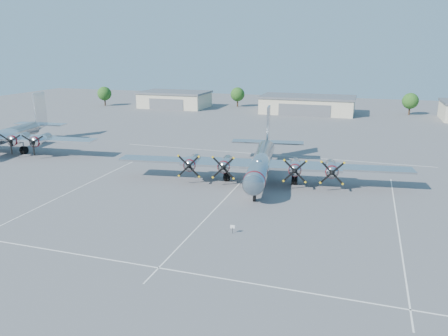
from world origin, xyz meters
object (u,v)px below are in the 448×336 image
(hangar_west, at_px, (175,99))
(main_bomber_b29, at_px, (261,179))
(tree_west, at_px, (238,94))
(info_placard, at_px, (232,228))
(bomber_west, at_px, (9,151))
(hangar_center, at_px, (307,104))
(tree_east, at_px, (410,101))
(tree_far_west, at_px, (104,94))

(hangar_west, distance_m, main_bomber_b29, 87.22)
(tree_west, relative_size, info_placard, 6.76)
(hangar_west, bearing_deg, bomber_west, -93.97)
(hangar_center, height_order, tree_west, tree_west)
(hangar_west, distance_m, bomber_west, 70.02)
(hangar_center, distance_m, main_bomber_b29, 73.14)
(hangar_west, distance_m, tree_east, 75.26)
(tree_far_west, relative_size, main_bomber_b29, 0.15)
(tree_far_west, bearing_deg, tree_west, 14.93)
(info_placard, bearing_deg, hangar_center, 87.18)
(tree_west, xyz_separation_m, bomber_west, (-24.85, -77.83, -4.22))
(info_placard, bearing_deg, main_bomber_b29, 89.21)
(tree_far_west, height_order, tree_east, same)
(hangar_west, bearing_deg, hangar_center, -0.00)
(hangar_west, relative_size, info_placard, 23.02)
(hangar_west, relative_size, hangar_center, 0.79)
(hangar_center, bearing_deg, tree_east, 11.38)
(tree_far_west, distance_m, info_placard, 117.00)
(tree_east, bearing_deg, bomber_west, -136.48)
(hangar_center, xyz_separation_m, main_bomber_b29, (2.59, -73.05, -2.71))
(tree_east, distance_m, info_placard, 103.59)
(hangar_west, xyz_separation_m, tree_west, (20.00, 8.04, 1.51))
(main_bomber_b29, bearing_deg, tree_west, 100.57)
(hangar_west, bearing_deg, main_bomber_b29, -56.92)
(tree_far_west, relative_size, tree_east, 1.00)
(bomber_west, bearing_deg, hangar_west, 79.45)
(hangar_west, relative_size, tree_east, 3.40)
(main_bomber_b29, relative_size, info_placard, 44.86)
(bomber_west, distance_m, info_placard, 59.44)
(tree_far_west, relative_size, bomber_west, 0.17)
(hangar_center, relative_size, bomber_west, 0.73)
(tree_east, relative_size, info_placard, 6.76)
(bomber_west, xyz_separation_m, info_placard, (54.16, -24.46, 0.69))
(info_placard, bearing_deg, tree_east, 70.19)
(hangar_center, relative_size, main_bomber_b29, 0.65)
(tree_east, bearing_deg, tree_west, 177.92)
(tree_west, distance_m, bomber_west, 81.81)
(hangar_west, relative_size, main_bomber_b29, 0.51)
(info_placard, bearing_deg, tree_far_west, 124.01)
(hangar_center, relative_size, tree_west, 4.31)
(tree_far_west, xyz_separation_m, bomber_west, (20.15, -65.83, -4.22))
(tree_east, height_order, main_bomber_b29, tree_east)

